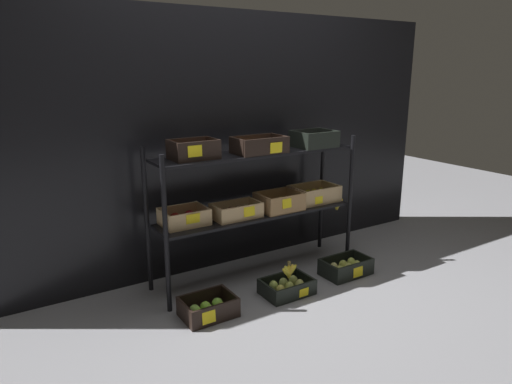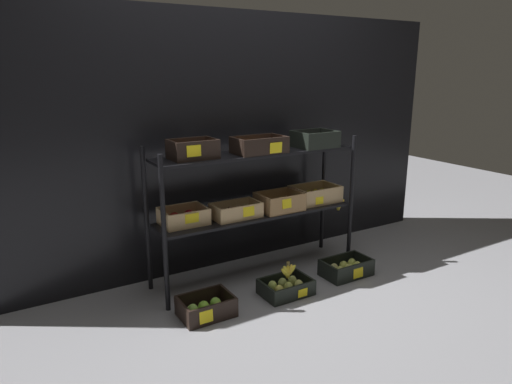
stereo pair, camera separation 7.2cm
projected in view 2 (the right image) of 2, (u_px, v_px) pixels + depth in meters
The scene contains 7 objects.
ground_plane at pixel (256, 274), 3.57m from camera, with size 10.00×10.00×0.00m, color gray.
storefront_wall at pixel (231, 142), 3.62m from camera, with size 3.96×0.12×1.96m, color black.
display_rack at pixel (260, 185), 3.39m from camera, with size 1.68×0.38×1.08m.
crate_ground_apple_green at pixel (206, 308), 2.95m from camera, with size 0.34×0.25×0.13m.
crate_ground_pear at pixel (286, 288), 3.23m from camera, with size 0.35×0.25×0.11m.
crate_ground_center_pear at pixel (346, 269), 3.53m from camera, with size 0.37×0.24×0.13m.
banana_bunch_loose at pixel (288, 272), 3.21m from camera, with size 0.15×0.04×0.13m.
Camera 2 is at (-1.68, -2.82, 1.53)m, focal length 32.35 mm.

